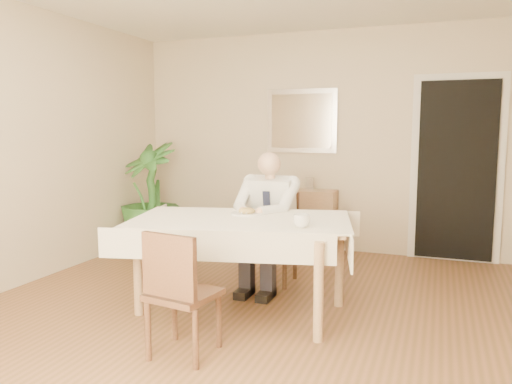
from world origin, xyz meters
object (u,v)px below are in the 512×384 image
(chair_far, at_px, (275,232))
(coffee_mug, at_px, (302,221))
(seated_man, at_px, (266,214))
(sideboard, at_px, (297,220))
(dining_table, at_px, (241,229))
(potted_palm, at_px, (150,196))
(chair_near, at_px, (178,288))

(chair_far, xyz_separation_m, coffee_mug, (0.55, -1.06, 0.32))
(coffee_mug, bearing_deg, seated_man, 124.99)
(seated_man, relative_size, sideboard, 1.35)
(chair_far, bearing_deg, seated_man, -93.14)
(dining_table, relative_size, potted_palm, 1.49)
(chair_near, xyz_separation_m, potted_palm, (-1.79, 2.51, 0.19))
(chair_far, relative_size, sideboard, 0.92)
(seated_man, height_order, coffee_mug, seated_man)
(seated_man, bearing_deg, chair_near, -91.88)
(dining_table, xyz_separation_m, potted_palm, (-1.84, 1.58, -0.02))
(chair_near, height_order, coffee_mug, coffee_mug)
(dining_table, bearing_deg, seated_man, 77.13)
(dining_table, distance_m, potted_palm, 2.42)
(potted_palm, bearing_deg, seated_man, -28.27)
(coffee_mug, distance_m, sideboard, 2.43)
(chair_near, height_order, seated_man, seated_man)
(sideboard, bearing_deg, dining_table, -86.17)
(dining_table, relative_size, sideboard, 2.09)
(chair_near, xyz_separation_m, sideboard, (-0.08, 3.04, -0.09))
(dining_table, distance_m, sideboard, 2.13)
(seated_man, distance_m, potted_palm, 2.09)
(dining_table, distance_m, chair_far, 0.90)
(sideboard, relative_size, potted_palm, 0.71)
(seated_man, distance_m, coffee_mug, 0.96)
(chair_near, bearing_deg, chair_far, 97.72)
(dining_table, relative_size, chair_far, 2.28)
(chair_far, distance_m, potted_palm, 1.98)
(chair_far, bearing_deg, chair_near, -94.73)
(chair_far, xyz_separation_m, chair_near, (-0.05, -1.81, -0.01))
(chair_near, height_order, sideboard, chair_near)
(chair_far, relative_size, potted_palm, 0.65)
(sideboard, bearing_deg, seated_man, -84.83)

